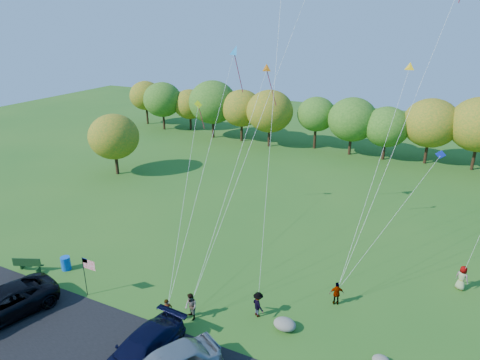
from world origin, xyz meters
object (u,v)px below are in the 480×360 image
Objects in this scene: minivan_navy at (141,351)px; flyer_b at (191,307)px; flyer_d at (337,293)px; trash_barrel at (66,263)px; park_bench at (28,264)px; minivan_dark at (2,304)px; flyer_c at (258,304)px; flyer_e at (462,278)px; flyer_a at (168,311)px.

flyer_b is (0.36, 4.21, -0.02)m from minivan_navy.
flyer_d reaches higher than trash_barrel.
trash_barrel is at bearing 159.10° from minivan_navy.
minivan_navy is 13.15m from park_bench.
minivan_dark is at bearing -124.92° from flyer_b.
flyer_c is 5.08m from flyer_d.
flyer_e is (10.93, 8.43, 0.04)m from flyer_c.
flyer_b is 1.00× the size of flyer_e.
minivan_navy reaches higher than flyer_d.
minivan_dark is 3.66× the size of flyer_e.
flyer_d is at bearing 14.18° from trash_barrel.
park_bench is at bearing 140.63° from minivan_dark.
flyer_b reaches higher than flyer_a.
trash_barrel is (-10.54, 4.79, -0.38)m from minivan_navy.
flyer_a is at bearing 105.19° from minivan_navy.
minivan_navy is 11.58m from trash_barrel.
flyer_b is 0.88× the size of park_bench.
flyer_c is at bearing 42.21° from minivan_dark.
minivan_navy is 3.37m from flyer_a.
minivan_navy reaches higher than park_bench.
flyer_a is at bearing -24.20° from park_bench.
flyer_a is 19.15m from flyer_e.
trash_barrel is (-9.85, 1.49, -0.29)m from flyer_a.
minivan_dark is 5.53m from trash_barrel.
flyer_d is 0.91× the size of flyer_e.
flyer_d is (8.46, 6.11, -0.00)m from flyer_a.
minivan_dark is at bearing 61.91° from flyer_e.
flyer_b is at bearing 88.69° from minivan_navy.
flyer_c is 1.65× the size of trash_barrel.
flyer_c is 16.76m from park_bench.
minivan_dark is at bearing 154.01° from flyer_a.
flyer_a is at bearing 11.74° from flyer_d.
flyer_c is at bearing 59.39° from flyer_b.
minivan_dark reaches higher than flyer_e.
flyer_c is (3.83, 6.21, -0.06)m from minivan_navy.
flyer_e is at bearing 65.32° from flyer_b.
minivan_dark is 11.28m from flyer_b.
park_bench is (-16.52, -2.80, -0.23)m from flyer_c.
minivan_dark is 4.01× the size of flyer_d.
flyer_d is 8.72m from flyer_e.
flyer_b is 13.08m from park_bench.
flyer_e is 0.88× the size of park_bench.
flyer_b reaches higher than minivan_navy.
minivan_navy is 7.29m from flyer_c.
trash_barrel is (2.16, 1.37, -0.09)m from park_bench.
flyer_a is 1.38m from flyer_b.
flyer_b is 1.09× the size of flyer_d.
flyer_e is (6.98, 5.22, 0.08)m from flyer_d.
flyer_c is 0.84× the size of park_bench.
minivan_dark is at bearing 5.74° from flyer_d.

